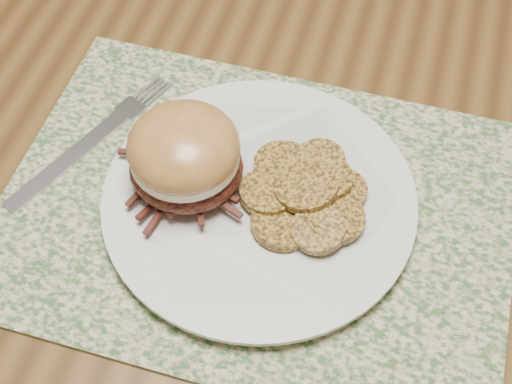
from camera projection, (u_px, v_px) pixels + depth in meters
The scene contains 7 objects.
ground at pixel (169, 354), 1.35m from camera, with size 3.50×3.50×0.00m, color #50361B.
dining_table at pixel (109, 124), 0.80m from camera, with size 1.50×0.90×0.75m.
placemat at pixel (256, 210), 0.63m from camera, with size 0.45×0.33×0.00m, color #3C5E30.
dinner_plate at pixel (259, 201), 0.63m from camera, with size 0.26×0.26×0.02m, color silver.
pork_sandwich at pixel (185, 156), 0.60m from camera, with size 0.11×0.10×0.07m.
roasted_potatoes at pixel (308, 192), 0.61m from camera, with size 0.13×0.14×0.03m.
fork at pixel (93, 140), 0.68m from camera, with size 0.10×0.19×0.00m.
Camera 1 is at (0.30, -0.45, 1.28)m, focal length 50.00 mm.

